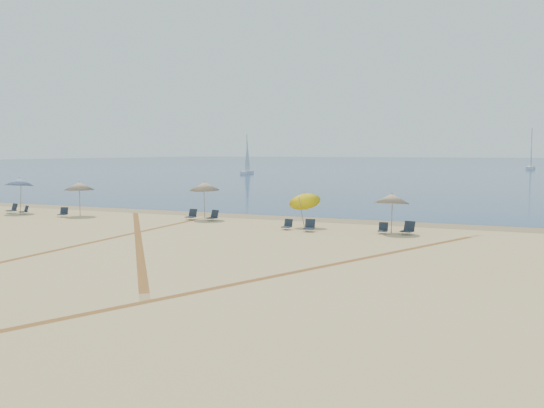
{
  "coord_description": "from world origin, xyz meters",
  "views": [
    {
      "loc": [
        14.43,
        -13.15,
        4.54
      ],
      "look_at": [
        0.0,
        20.0,
        1.3
      ],
      "focal_mm": 39.06,
      "sensor_mm": 36.0,
      "label": 1
    }
  ],
  "objects_px": {
    "umbrella_4": "(392,198)",
    "chair_3": "(192,215)",
    "chair_4": "(213,216)",
    "chair_5": "(287,225)",
    "sailboat_2": "(247,162)",
    "chair_6": "(310,226)",
    "sailboat_3": "(531,157)",
    "umbrella_3": "(304,198)",
    "chair_1": "(25,210)",
    "chair_8": "(408,229)",
    "chair_0": "(13,209)",
    "chair_7": "(383,229)",
    "umbrella_2": "(204,186)",
    "umbrella_1": "(79,186)",
    "umbrella_0": "(19,182)",
    "chair_2": "(63,213)"
  },
  "relations": [
    {
      "from": "umbrella_1",
      "to": "umbrella_2",
      "type": "height_order",
      "value": "umbrella_2"
    },
    {
      "from": "sailboat_2",
      "to": "chair_5",
      "type": "bearing_deg",
      "value": -72.34
    },
    {
      "from": "chair_8",
      "to": "sailboat_3",
      "type": "height_order",
      "value": "sailboat_3"
    },
    {
      "from": "umbrella_4",
      "to": "chair_8",
      "type": "distance_m",
      "value": 1.9
    },
    {
      "from": "chair_1",
      "to": "chair_5",
      "type": "distance_m",
      "value": 20.64
    },
    {
      "from": "chair_0",
      "to": "chair_7",
      "type": "bearing_deg",
      "value": 12.87
    },
    {
      "from": "chair_3",
      "to": "chair_7",
      "type": "distance_m",
      "value": 13.29
    },
    {
      "from": "chair_4",
      "to": "sailboat_3",
      "type": "xyz_separation_m",
      "value": [
        19.18,
        127.91,
        2.79
      ]
    },
    {
      "from": "umbrella_2",
      "to": "sailboat_3",
      "type": "xyz_separation_m",
      "value": [
        20.07,
        127.46,
        0.88
      ]
    },
    {
      "from": "umbrella_0",
      "to": "chair_1",
      "type": "height_order",
      "value": "umbrella_0"
    },
    {
      "from": "sailboat_2",
      "to": "chair_6",
      "type": "bearing_deg",
      "value": -71.55
    },
    {
      "from": "chair_4",
      "to": "chair_6",
      "type": "height_order",
      "value": "chair_4"
    },
    {
      "from": "umbrella_3",
      "to": "sailboat_3",
      "type": "height_order",
      "value": "sailboat_3"
    },
    {
      "from": "chair_4",
      "to": "sailboat_3",
      "type": "height_order",
      "value": "sailboat_3"
    },
    {
      "from": "umbrella_2",
      "to": "chair_6",
      "type": "xyz_separation_m",
      "value": [
        8.45,
        -2.83,
        -1.92
      ]
    },
    {
      "from": "umbrella_4",
      "to": "chair_3",
      "type": "xyz_separation_m",
      "value": [
        -13.57,
        1.16,
        -1.62
      ]
    },
    {
      "from": "chair_4",
      "to": "chair_1",
      "type": "bearing_deg",
      "value": -158.63
    },
    {
      "from": "chair_5",
      "to": "chair_8",
      "type": "xyz_separation_m",
      "value": [
        6.83,
        0.69,
        0.05
      ]
    },
    {
      "from": "umbrella_1",
      "to": "sailboat_2",
      "type": "height_order",
      "value": "sailboat_2"
    },
    {
      "from": "umbrella_1",
      "to": "chair_8",
      "type": "distance_m",
      "value": 23.03
    },
    {
      "from": "chair_4",
      "to": "chair_5",
      "type": "bearing_deg",
      "value": -5.21
    },
    {
      "from": "chair_0",
      "to": "chair_4",
      "type": "height_order",
      "value": "chair_0"
    },
    {
      "from": "chair_0",
      "to": "chair_5",
      "type": "distance_m",
      "value": 21.97
    },
    {
      "from": "umbrella_2",
      "to": "chair_0",
      "type": "relative_size",
      "value": 3.27
    },
    {
      "from": "chair_2",
      "to": "chair_5",
      "type": "bearing_deg",
      "value": -17.89
    },
    {
      "from": "chair_5",
      "to": "chair_7",
      "type": "relative_size",
      "value": 0.98
    },
    {
      "from": "umbrella_1",
      "to": "sailboat_2",
      "type": "distance_m",
      "value": 77.44
    },
    {
      "from": "chair_3",
      "to": "chair_4",
      "type": "xyz_separation_m",
      "value": [
        1.61,
        0.03,
        -0.0
      ]
    },
    {
      "from": "umbrella_0",
      "to": "sailboat_2",
      "type": "height_order",
      "value": "sailboat_2"
    },
    {
      "from": "chair_5",
      "to": "chair_3",
      "type": "bearing_deg",
      "value": 169.23
    },
    {
      "from": "sailboat_3",
      "to": "chair_2",
      "type": "bearing_deg",
      "value": -98.95
    },
    {
      "from": "chair_8",
      "to": "chair_4",
      "type": "bearing_deg",
      "value": -171.21
    },
    {
      "from": "sailboat_2",
      "to": "chair_8",
      "type": "bearing_deg",
      "value": -68.15
    },
    {
      "from": "chair_2",
      "to": "chair_7",
      "type": "height_order",
      "value": "chair_2"
    },
    {
      "from": "umbrella_1",
      "to": "chair_0",
      "type": "bearing_deg",
      "value": -174.94
    },
    {
      "from": "chair_0",
      "to": "chair_7",
      "type": "height_order",
      "value": "chair_0"
    },
    {
      "from": "chair_7",
      "to": "sailboat_3",
      "type": "xyz_separation_m",
      "value": [
        7.6,
        129.48,
        2.83
      ]
    },
    {
      "from": "umbrella_2",
      "to": "umbrella_0",
      "type": "bearing_deg",
      "value": -172.32
    },
    {
      "from": "umbrella_4",
      "to": "chair_1",
      "type": "relative_size",
      "value": 3.16
    },
    {
      "from": "umbrella_0",
      "to": "umbrella_3",
      "type": "relative_size",
      "value": 1.08
    },
    {
      "from": "sailboat_3",
      "to": "chair_3",
      "type": "bearing_deg",
      "value": -95.26
    },
    {
      "from": "umbrella_3",
      "to": "umbrella_1",
      "type": "bearing_deg",
      "value": -178.55
    },
    {
      "from": "umbrella_2",
      "to": "umbrella_3",
      "type": "height_order",
      "value": "umbrella_2"
    },
    {
      "from": "umbrella_3",
      "to": "chair_1",
      "type": "height_order",
      "value": "umbrella_3"
    },
    {
      "from": "umbrella_4",
      "to": "chair_0",
      "type": "relative_size",
      "value": 2.94
    },
    {
      "from": "chair_0",
      "to": "chair_3",
      "type": "relative_size",
      "value": 1.12
    },
    {
      "from": "chair_3",
      "to": "chair_4",
      "type": "height_order",
      "value": "chair_3"
    },
    {
      "from": "chair_3",
      "to": "chair_4",
      "type": "relative_size",
      "value": 0.88
    },
    {
      "from": "chair_5",
      "to": "chair_8",
      "type": "relative_size",
      "value": 0.75
    },
    {
      "from": "umbrella_1",
      "to": "chair_5",
      "type": "distance_m",
      "value": 16.27
    }
  ]
}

